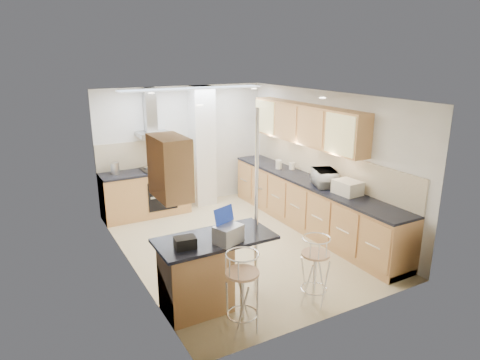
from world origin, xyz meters
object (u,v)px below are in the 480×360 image
laptop (228,234)px  bar_stool_end (315,271)px  bar_stool_near (242,293)px  bread_bin (348,187)px  microwave (325,178)px

laptop → bar_stool_end: 1.25m
bar_stool_near → bar_stool_end: 1.09m
bar_stool_near → bread_bin: size_ratio=2.38×
bread_bin → bar_stool_near: bearing=-158.8°
microwave → bar_stool_end: size_ratio=0.55×
bar_stool_end → laptop: bearing=98.1°
microwave → laptop: bearing=137.8°
microwave → bar_stool_end: (-1.51, -1.67, -0.59)m
bar_stool_end → bread_bin: size_ratio=2.21×
bread_bin → laptop: bearing=-166.8°
bar_stool_end → microwave: bearing=-14.0°
bar_stool_near → bread_bin: 2.94m
microwave → bread_bin: bearing=-155.4°
laptop → bar_stool_near: laptop is taller
laptop → bar_stool_end: bearing=-39.6°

